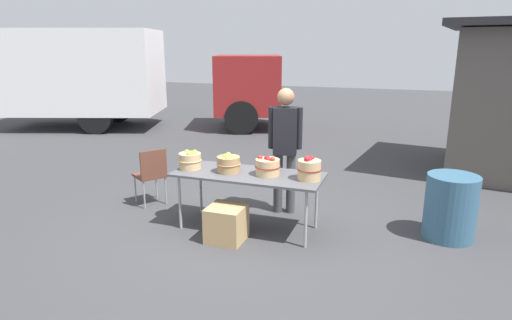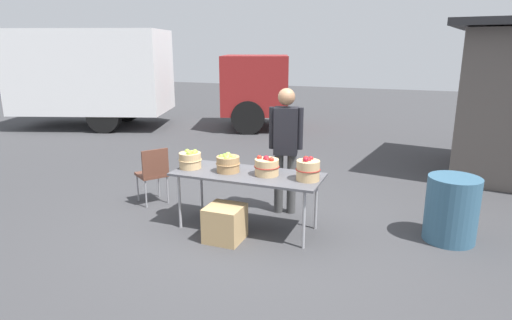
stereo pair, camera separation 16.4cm
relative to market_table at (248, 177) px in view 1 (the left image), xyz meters
name	(u,v)px [view 1 (the left image)]	position (x,y,z in m)	size (l,w,h in m)	color
ground_plane	(248,228)	(0.00, 0.00, -0.71)	(40.00, 40.00, 0.00)	#38383A
market_table	(248,177)	(0.00, 0.00, 0.00)	(1.90, 0.76, 0.75)	#4C4C51
apple_basket_green_0	(190,160)	(-0.79, -0.05, 0.16)	(0.31, 0.31, 0.25)	tan
apple_basket_green_1	(228,164)	(-0.26, -0.03, 0.16)	(0.31, 0.31, 0.25)	#A87F51
apple_basket_red_0	(268,166)	(0.25, 0.02, 0.15)	(0.32, 0.32, 0.25)	tan
apple_basket_red_1	(309,169)	(0.78, 0.01, 0.18)	(0.30, 0.30, 0.29)	tan
vendor_adult	(285,141)	(0.28, 0.71, 0.34)	(0.46, 0.30, 1.77)	#3F3F3F
box_truck	(122,76)	(-5.92, 5.58, 0.78)	(7.98, 4.51, 2.75)	white
folding_chair	(151,172)	(-1.66, 0.34, -0.20)	(0.56, 0.56, 0.86)	brown
trash_barrel	(451,207)	(2.44, 0.57, -0.30)	(0.61, 0.61, 0.81)	#335972
produce_crate	(226,224)	(-0.13, -0.43, -0.49)	(0.44, 0.44, 0.44)	tan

